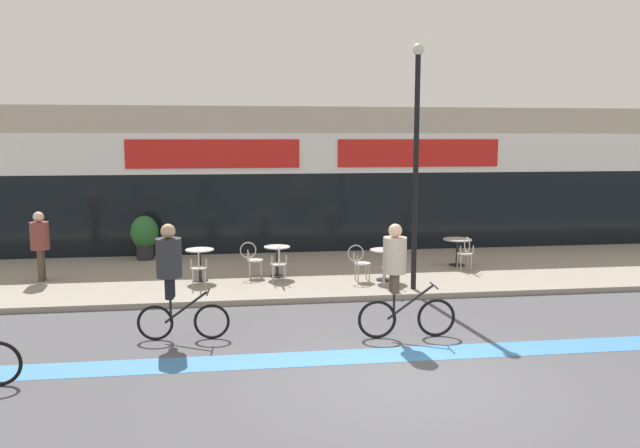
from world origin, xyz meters
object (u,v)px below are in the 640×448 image
Objects in this scene: cafe_chair_2_near at (390,265)px; lamp_post at (416,151)px; cafe_chair_2_side at (359,260)px; cyclist_0 at (398,274)px; bistro_table_3 at (457,246)px; cafe_chair_0_near at (199,265)px; bistro_table_0 at (200,258)px; cyclist_2 at (172,272)px; cafe_chair_3_near at (466,251)px; cafe_chair_1_side at (252,257)px; planter_pot at (145,235)px; bistro_table_2 at (384,258)px; cafe_chair_1_near at (279,261)px; bistro_table_1 at (277,255)px; pedestrian_near_end at (40,240)px.

lamp_post reaches higher than cafe_chair_2_near.
cyclist_0 is (-0.10, -4.00, 0.54)m from cafe_chair_2_side.
bistro_table_3 is 4.07m from lamp_post.
cafe_chair_0_near is at bearing 177.33° from cafe_chair_2_side.
cyclist_2 is (-0.25, -4.16, 0.58)m from bistro_table_0.
lamp_post reaches higher than cafe_chair_0_near.
cafe_chair_0_near is at bearing 99.54° from cafe_chair_3_near.
planter_pot is at bearing 135.12° from cafe_chair_1_side.
bistro_table_2 is 0.99× the size of bistro_table_3.
bistro_table_0 is at bearing -4.25° from cafe_chair_0_near.
cafe_chair_2_side is at bearing -93.47° from cafe_chair_1_near.
bistro_table_0 is 1.95m from cafe_chair_1_near.
lamp_post reaches higher than cyclist_0.
bistro_table_1 is 4.54m from planter_pot.
cafe_chair_2_near is at bearing -33.81° from planter_pot.
cafe_chair_2_side is at bearing -32.30° from planter_pot.
cafe_chair_3_near is at bearing 19.42° from bistro_table_2.
lamp_post is at bearing -128.60° from bistro_table_3.
bistro_table_1 is at bearing 93.14° from cafe_chair_3_near.
cafe_chair_3_near is at bearing -1.13° from cafe_chair_1_side.
cafe_chair_2_side is at bearing -14.40° from pedestrian_near_end.
bistro_table_1 is at bearing 5.42° from bistro_table_0.
cafe_chair_1_side and cafe_chair_3_near have the same top height.
cafe_chair_1_side is 4.07m from planter_pot.
cafe_chair_2_side is at bearing -8.52° from bistro_table_0.
cafe_chair_2_near is 1.00× the size of cafe_chair_2_side.
cafe_chair_0_near reaches higher than bistro_table_3.
cafe_chair_3_near is at bearing -50.05° from cafe_chair_2_near.
bistro_table_1 is 0.86× the size of cafe_chair_1_near.
cafe_chair_2_near is at bearing 123.53° from cafe_chair_3_near.
bistro_table_1 is 0.86× the size of cafe_chair_0_near.
cafe_chair_3_near is at bearing 12.30° from cafe_chair_2_side.
pedestrian_near_end is (-10.70, 0.24, 0.49)m from cafe_chair_3_near.
cafe_chair_2_near is at bearing -15.01° from bistro_table_0.
bistro_table_2 is at bearing 81.72° from cyclist_0.
cafe_chair_1_side is at bearing -179.75° from bistro_table_1.
cyclist_0 reaches higher than planter_pot.
pedestrian_near_end reaches higher than bistro_table_3.
cafe_chair_3_near is 3.74m from lamp_post.
cyclist_2 is 5.89m from pedestrian_near_end.
cafe_chair_2_near reaches higher than bistro_table_0.
cafe_chair_0_near is at bearing -22.80° from pedestrian_near_end.
cafe_chair_1_near reaches higher than bistro_table_1.
cafe_chair_0_near is at bearing -64.29° from planter_pot.
planter_pot reaches higher than cafe_chair_3_near.
cyclist_0 reaches higher than cafe_chair_2_side.
lamp_post is (-1.93, -2.42, 2.64)m from bistro_table_3.
cyclist_0 reaches higher than bistro_table_2.
planter_pot is (-8.58, 2.04, 0.17)m from bistro_table_3.
cafe_chair_2_near and cafe_chair_3_near have the same top height.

